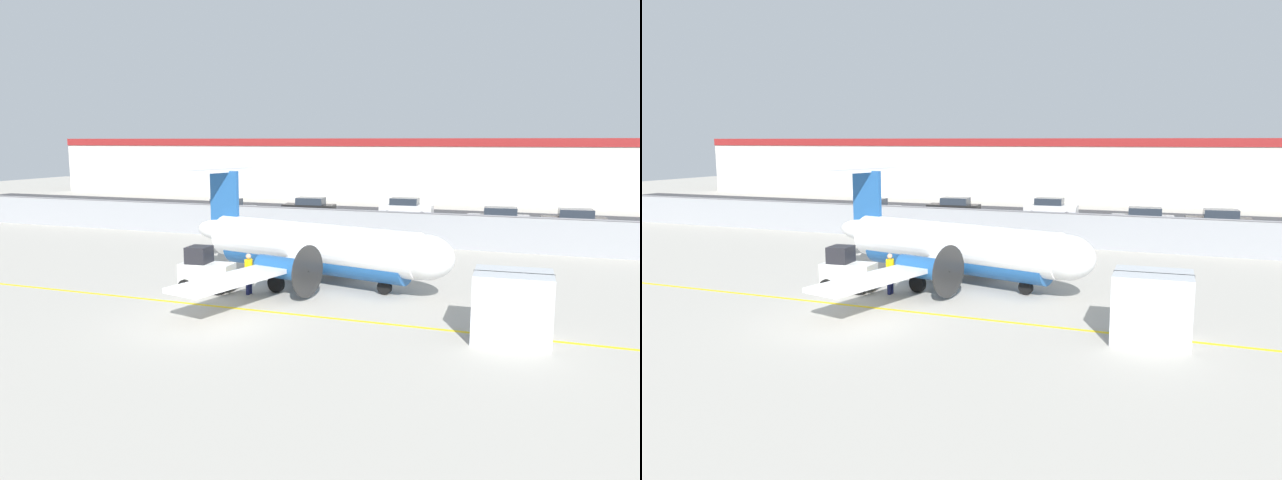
% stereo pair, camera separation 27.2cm
% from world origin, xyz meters
% --- Properties ---
extents(ground_plane, '(140.00, 140.00, 0.01)m').
position_xyz_m(ground_plane, '(0.00, 2.00, 0.00)').
color(ground_plane, '#ADA89E').
extents(perimeter_fence, '(98.00, 0.10, 2.10)m').
position_xyz_m(perimeter_fence, '(0.00, 18.00, 1.12)').
color(perimeter_fence, gray).
rests_on(perimeter_fence, ground).
extents(parking_lot_strip, '(98.00, 17.00, 0.12)m').
position_xyz_m(parking_lot_strip, '(0.00, 29.50, 0.06)').
color(parking_lot_strip, '#38383A').
rests_on(parking_lot_strip, ground).
extents(background_building, '(91.00, 8.10, 6.50)m').
position_xyz_m(background_building, '(0.00, 47.99, 3.26)').
color(background_building, beige).
rests_on(background_building, ground).
extents(commuter_airplane, '(13.43, 15.92, 4.92)m').
position_xyz_m(commuter_airplane, '(1.47, 6.87, 1.60)').
color(commuter_airplane, white).
rests_on(commuter_airplane, ground).
extents(baggage_tug, '(2.41, 1.54, 1.88)m').
position_xyz_m(baggage_tug, '(-2.47, 4.10, 0.86)').
color(baggage_tug, silver).
rests_on(baggage_tug, ground).
extents(ground_crew_worker, '(0.35, 0.54, 1.70)m').
position_xyz_m(ground_crew_worker, '(-0.50, 4.18, 0.95)').
color(ground_crew_worker, '#191E4C').
rests_on(ground_crew_worker, ground).
extents(cargo_container, '(2.49, 2.11, 2.20)m').
position_xyz_m(cargo_container, '(10.03, 1.68, 1.10)').
color(cargo_container, '#B7BCC1').
rests_on(cargo_container, ground).
extents(traffic_cone_near_left, '(0.36, 0.36, 0.64)m').
position_xyz_m(traffic_cone_near_left, '(-1.18, 9.45, 0.31)').
color(traffic_cone_near_left, orange).
rests_on(traffic_cone_near_left, ground).
extents(traffic_cone_near_right, '(0.36, 0.36, 0.64)m').
position_xyz_m(traffic_cone_near_right, '(0.75, 7.98, 0.31)').
color(traffic_cone_near_right, orange).
rests_on(traffic_cone_near_right, ground).
extents(parked_car_0, '(4.33, 2.28, 1.58)m').
position_xyz_m(parked_car_0, '(-13.15, 25.54, 0.89)').
color(parked_car_0, silver).
rests_on(parked_car_0, parking_lot_strip).
extents(parked_car_1, '(4.34, 2.30, 1.58)m').
position_xyz_m(parked_car_1, '(-7.45, 28.84, 0.89)').
color(parked_car_1, black).
rests_on(parked_car_1, parking_lot_strip).
extents(parked_car_2, '(4.27, 2.14, 1.58)m').
position_xyz_m(parked_car_2, '(0.04, 31.15, 0.89)').
color(parked_car_2, silver).
rests_on(parked_car_2, parking_lot_strip).
extents(parked_car_3, '(4.33, 2.29, 1.58)m').
position_xyz_m(parked_car_3, '(7.65, 26.41, 0.89)').
color(parked_car_3, gray).
rests_on(parked_car_3, parking_lot_strip).
extents(parked_car_4, '(4.31, 2.24, 1.58)m').
position_xyz_m(parked_car_4, '(12.54, 27.01, 0.89)').
color(parked_car_4, black).
rests_on(parked_car_4, parking_lot_strip).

